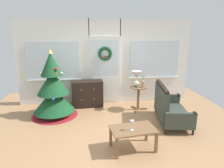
{
  "coord_description": "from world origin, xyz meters",
  "views": [
    {
      "loc": [
        -0.43,
        -4.01,
        2.23
      ],
      "look_at": [
        0.05,
        0.55,
        1.0
      ],
      "focal_mm": 32.51,
      "sensor_mm": 36.0,
      "label": 1
    }
  ],
  "objects_px": {
    "side_table": "(138,94)",
    "gift_box": "(67,114)",
    "wine_glass": "(132,123)",
    "christmas_tree": "(53,92)",
    "table_lamp": "(137,77)",
    "coffee_table": "(133,132)",
    "dresser_cabinet": "(87,94)",
    "settee_sofa": "(169,108)",
    "flower_vase": "(143,83)"
  },
  "relations": [
    {
      "from": "wine_glass",
      "to": "christmas_tree",
      "type": "bearing_deg",
      "value": 132.76
    },
    {
      "from": "settee_sofa",
      "to": "table_lamp",
      "type": "xyz_separation_m",
      "value": [
        -0.62,
        0.92,
        0.59
      ]
    },
    {
      "from": "dresser_cabinet",
      "to": "table_lamp",
      "type": "bearing_deg",
      "value": -16.47
    },
    {
      "from": "settee_sofa",
      "to": "coffee_table",
      "type": "height_order",
      "value": "settee_sofa"
    },
    {
      "from": "table_lamp",
      "to": "gift_box",
      "type": "height_order",
      "value": "table_lamp"
    },
    {
      "from": "coffee_table",
      "to": "wine_glass",
      "type": "xyz_separation_m",
      "value": [
        -0.04,
        -0.07,
        0.21
      ]
    },
    {
      "from": "wine_glass",
      "to": "coffee_table",
      "type": "bearing_deg",
      "value": 61.35
    },
    {
      "from": "side_table",
      "to": "flower_vase",
      "type": "bearing_deg",
      "value": -30.96
    },
    {
      "from": "wine_glass",
      "to": "gift_box",
      "type": "bearing_deg",
      "value": 129.59
    },
    {
      "from": "wine_glass",
      "to": "gift_box",
      "type": "height_order",
      "value": "wine_glass"
    },
    {
      "from": "settee_sofa",
      "to": "gift_box",
      "type": "bearing_deg",
      "value": 167.92
    },
    {
      "from": "christmas_tree",
      "to": "table_lamp",
      "type": "height_order",
      "value": "christmas_tree"
    },
    {
      "from": "wine_glass",
      "to": "settee_sofa",
      "type": "bearing_deg",
      "value": 44.65
    },
    {
      "from": "christmas_tree",
      "to": "side_table",
      "type": "distance_m",
      "value": 2.33
    },
    {
      "from": "settee_sofa",
      "to": "coffee_table",
      "type": "relative_size",
      "value": 1.6
    },
    {
      "from": "flower_vase",
      "to": "wine_glass",
      "type": "relative_size",
      "value": 1.79
    },
    {
      "from": "table_lamp",
      "to": "flower_vase",
      "type": "relative_size",
      "value": 1.26
    },
    {
      "from": "flower_vase",
      "to": "coffee_table",
      "type": "xyz_separation_m",
      "value": [
        -0.66,
        -1.89,
        -0.43
      ]
    },
    {
      "from": "settee_sofa",
      "to": "flower_vase",
      "type": "distance_m",
      "value": 1.03
    },
    {
      "from": "christmas_tree",
      "to": "table_lamp",
      "type": "distance_m",
      "value": 2.29
    },
    {
      "from": "flower_vase",
      "to": "coffee_table",
      "type": "bearing_deg",
      "value": -109.21
    },
    {
      "from": "coffee_table",
      "to": "wine_glass",
      "type": "distance_m",
      "value": 0.22
    },
    {
      "from": "table_lamp",
      "to": "flower_vase",
      "type": "xyz_separation_m",
      "value": [
        0.16,
        -0.1,
        -0.17
      ]
    },
    {
      "from": "side_table",
      "to": "gift_box",
      "type": "bearing_deg",
      "value": -170.45
    },
    {
      "from": "dresser_cabinet",
      "to": "gift_box",
      "type": "xyz_separation_m",
      "value": [
        -0.55,
        -0.78,
        -0.31
      ]
    },
    {
      "from": "christmas_tree",
      "to": "dresser_cabinet",
      "type": "bearing_deg",
      "value": 34.52
    },
    {
      "from": "flower_vase",
      "to": "coffee_table",
      "type": "distance_m",
      "value": 2.05
    },
    {
      "from": "settee_sofa",
      "to": "wine_glass",
      "type": "xyz_separation_m",
      "value": [
        -1.15,
        -1.14,
        0.2
      ]
    },
    {
      "from": "christmas_tree",
      "to": "dresser_cabinet",
      "type": "relative_size",
      "value": 1.93
    },
    {
      "from": "dresser_cabinet",
      "to": "wine_glass",
      "type": "bearing_deg",
      "value": -71.1
    },
    {
      "from": "settee_sofa",
      "to": "gift_box",
      "type": "height_order",
      "value": "settee_sofa"
    },
    {
      "from": "settee_sofa",
      "to": "table_lamp",
      "type": "relative_size",
      "value": 3.3
    },
    {
      "from": "dresser_cabinet",
      "to": "gift_box",
      "type": "bearing_deg",
      "value": -125.03
    },
    {
      "from": "dresser_cabinet",
      "to": "settee_sofa",
      "type": "bearing_deg",
      "value": -33.61
    },
    {
      "from": "christmas_tree",
      "to": "wine_glass",
      "type": "xyz_separation_m",
      "value": [
        1.72,
        -1.86,
        -0.08
      ]
    },
    {
      "from": "coffee_table",
      "to": "flower_vase",
      "type": "bearing_deg",
      "value": 70.79
    },
    {
      "from": "gift_box",
      "to": "side_table",
      "type": "bearing_deg",
      "value": 9.55
    },
    {
      "from": "christmas_tree",
      "to": "coffee_table",
      "type": "relative_size",
      "value": 1.96
    },
    {
      "from": "table_lamp",
      "to": "coffee_table",
      "type": "relative_size",
      "value": 0.48
    },
    {
      "from": "christmas_tree",
      "to": "gift_box",
      "type": "bearing_deg",
      "value": -28.45
    },
    {
      "from": "wine_glass",
      "to": "gift_box",
      "type": "relative_size",
      "value": 1.17
    },
    {
      "from": "table_lamp",
      "to": "wine_glass",
      "type": "bearing_deg",
      "value": -104.59
    },
    {
      "from": "coffee_table",
      "to": "settee_sofa",
      "type": "bearing_deg",
      "value": 43.82
    },
    {
      "from": "dresser_cabinet",
      "to": "settee_sofa",
      "type": "relative_size",
      "value": 0.63
    },
    {
      "from": "side_table",
      "to": "gift_box",
      "type": "height_order",
      "value": "side_table"
    },
    {
      "from": "table_lamp",
      "to": "flower_vase",
      "type": "distance_m",
      "value": 0.25
    },
    {
      "from": "gift_box",
      "to": "table_lamp",
      "type": "bearing_deg",
      "value": 10.99
    },
    {
      "from": "table_lamp",
      "to": "coffee_table",
      "type": "xyz_separation_m",
      "value": [
        -0.5,
        -1.99,
        -0.6
      ]
    },
    {
      "from": "dresser_cabinet",
      "to": "side_table",
      "type": "height_order",
      "value": "dresser_cabinet"
    },
    {
      "from": "dresser_cabinet",
      "to": "flower_vase",
      "type": "bearing_deg",
      "value": -18.25
    }
  ]
}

